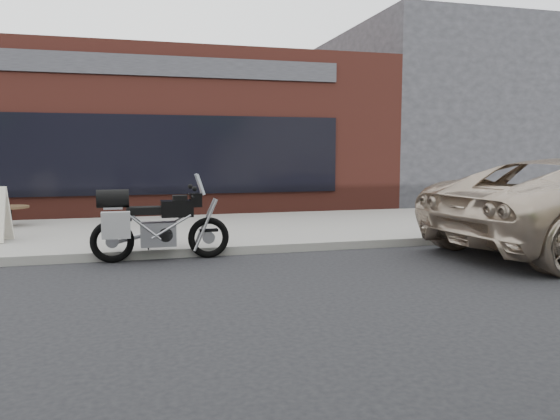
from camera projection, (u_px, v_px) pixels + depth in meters
name	position (u px, v px, depth m)	size (l,w,h in m)	color
ground	(373.00, 321.00, 5.75)	(120.00, 120.00, 0.00)	black
near_sidewalk	(242.00, 227.00, 12.46)	(44.00, 6.00, 0.15)	gray
storefront	(143.00, 138.00, 18.41)	(14.00, 10.07, 4.50)	#4E2019
neighbour_building	(456.00, 121.00, 21.48)	(10.00, 10.00, 6.00)	#242529
motorcycle	(152.00, 224.00, 8.85)	(2.24, 0.73, 1.42)	black
cafe_table	(10.00, 208.00, 11.91)	(0.78, 0.78, 0.45)	black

